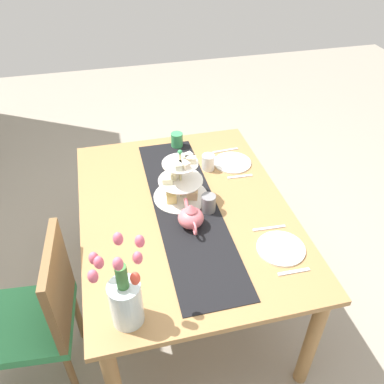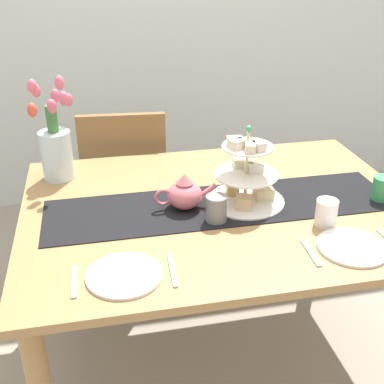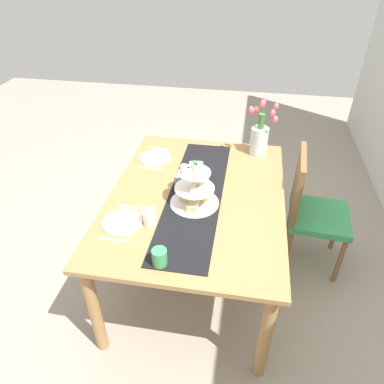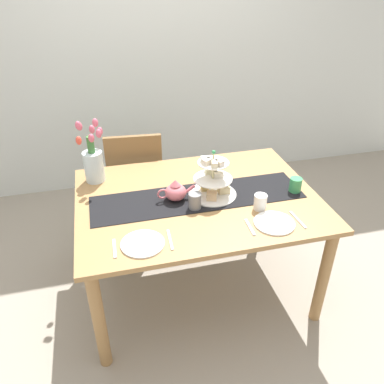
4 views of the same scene
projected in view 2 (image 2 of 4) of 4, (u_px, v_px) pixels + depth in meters
ground_plane at (216, 350)px, 2.20m from camera, size 8.00×8.00×0.00m
room_wall_rear at (156, 2)px, 3.05m from camera, size 6.00×0.08×2.60m
dining_table at (220, 227)px, 1.91m from camera, size 1.48×1.09×0.74m
chair_left at (126, 181)px, 2.59m from camera, size 0.45×0.45×0.91m
table_runner at (221, 205)px, 1.86m from camera, size 1.31×0.33×0.00m
tiered_cake_stand at (247, 178)px, 1.84m from camera, size 0.30×0.30×0.30m
teapot at (184, 194)px, 1.81m from camera, size 0.24×0.13×0.14m
tulip_vase at (56, 145)px, 2.01m from camera, size 0.17×0.21×0.43m
dinner_plate_left at (124, 275)px, 1.46m from camera, size 0.23×0.23×0.01m
fork_left at (75, 282)px, 1.44m from camera, size 0.02×0.15×0.01m
knife_left at (172, 270)px, 1.49m from camera, size 0.02×0.17×0.01m
dinner_plate_right at (352, 247)px, 1.59m from camera, size 0.23×0.23×0.01m
fork_right at (311, 253)px, 1.57m from camera, size 0.02×0.15×0.01m
mug_grey at (216, 208)px, 1.73m from camera, size 0.08×0.08×0.09m
mug_white_text at (326, 213)px, 1.71m from camera, size 0.08×0.08×0.09m
mug_orange at (382, 189)px, 1.88m from camera, size 0.08×0.08×0.09m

